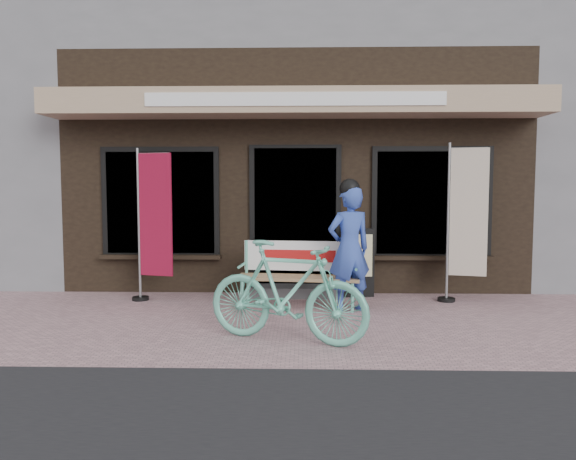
{
  "coord_description": "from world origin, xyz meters",
  "views": [
    {
      "loc": [
        0.13,
        -6.3,
        1.61
      ],
      "look_at": [
        -0.07,
        0.7,
        1.05
      ],
      "focal_mm": 35.0,
      "sensor_mm": 36.0,
      "label": 1
    }
  ],
  "objects_px": {
    "bench": "(299,269)",
    "nobori_cream": "(465,221)",
    "bicycle": "(287,292)",
    "menu_stand": "(357,262)",
    "nobori_red": "(153,223)",
    "person": "(349,246)"
  },
  "relations": [
    {
      "from": "bicycle",
      "to": "bench",
      "type": "bearing_deg",
      "value": 16.69
    },
    {
      "from": "bench",
      "to": "person",
      "type": "xyz_separation_m",
      "value": [
        0.64,
        -0.23,
        0.32
      ]
    },
    {
      "from": "nobori_red",
      "to": "menu_stand",
      "type": "xyz_separation_m",
      "value": [
        2.85,
        0.37,
        -0.58
      ]
    },
    {
      "from": "menu_stand",
      "to": "nobori_red",
      "type": "bearing_deg",
      "value": -179.68
    },
    {
      "from": "bicycle",
      "to": "nobori_red",
      "type": "relative_size",
      "value": 0.82
    },
    {
      "from": "person",
      "to": "bicycle",
      "type": "bearing_deg",
      "value": -138.59
    },
    {
      "from": "nobori_red",
      "to": "menu_stand",
      "type": "bearing_deg",
      "value": 20.86
    },
    {
      "from": "bench",
      "to": "bicycle",
      "type": "relative_size",
      "value": 0.94
    },
    {
      "from": "nobori_cream",
      "to": "menu_stand",
      "type": "bearing_deg",
      "value": -179.13
    },
    {
      "from": "person",
      "to": "bicycle",
      "type": "height_order",
      "value": "person"
    },
    {
      "from": "bench",
      "to": "nobori_red",
      "type": "relative_size",
      "value": 0.77
    },
    {
      "from": "menu_stand",
      "to": "nobori_cream",
      "type": "bearing_deg",
      "value": -20.34
    },
    {
      "from": "bench",
      "to": "nobori_cream",
      "type": "height_order",
      "value": "nobori_cream"
    },
    {
      "from": "nobori_cream",
      "to": "nobori_red",
      "type": "bearing_deg",
      "value": -165.43
    },
    {
      "from": "bench",
      "to": "bicycle",
      "type": "distance_m",
      "value": 1.69
    },
    {
      "from": "nobori_red",
      "to": "nobori_cream",
      "type": "bearing_deg",
      "value": 13.9
    },
    {
      "from": "bench",
      "to": "menu_stand",
      "type": "relative_size",
      "value": 1.64
    },
    {
      "from": "nobori_cream",
      "to": "menu_stand",
      "type": "xyz_separation_m",
      "value": [
        -1.43,
        0.34,
        -0.62
      ]
    },
    {
      "from": "person",
      "to": "nobori_cream",
      "type": "height_order",
      "value": "nobori_cream"
    },
    {
      "from": "menu_stand",
      "to": "person",
      "type": "bearing_deg",
      "value": -108.84
    },
    {
      "from": "nobori_red",
      "to": "nobori_cream",
      "type": "height_order",
      "value": "nobori_cream"
    },
    {
      "from": "nobori_red",
      "to": "menu_stand",
      "type": "distance_m",
      "value": 2.93
    }
  ]
}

